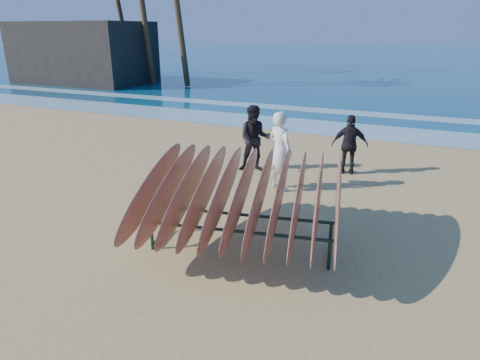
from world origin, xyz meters
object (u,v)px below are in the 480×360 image
Objects in this scene: surfboard_rack at (241,196)px; person_dark_b at (350,145)px; building at (83,53)px; person_dark_a at (255,139)px; person_white at (280,151)px.

surfboard_rack is 4.94m from person_dark_b.
person_dark_b is 0.17× the size of building.
person_dark_a is 22.54m from building.
person_dark_a reaches higher than surfboard_rack.
building reaches higher than person_dark_a.
surfboard_rack is 3.06m from person_white.
person_white is 1.47m from person_dark_a.
building is at bearing -9.47° from person_white.
person_dark_b is at bearing -31.46° from building.
surfboard_rack is at bearing 124.32° from person_white.
surfboard_rack is at bearing -41.58° from building.
person_white is 1.20× the size of person_dark_b.
surfboard_rack is 2.01× the size of person_white.
building is (-18.15, 13.31, 1.13)m from person_dark_a.
person_white is 1.06× the size of person_dark_a.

